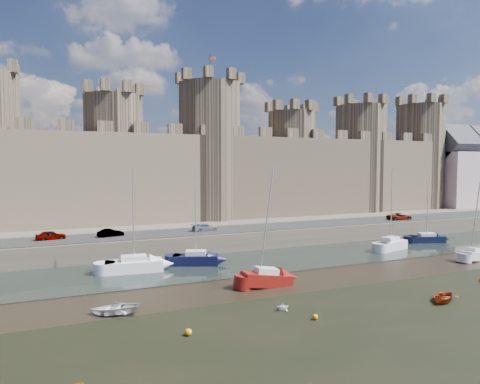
{
  "coord_description": "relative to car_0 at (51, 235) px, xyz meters",
  "views": [
    {
      "loc": [
        -22.5,
        -21.84,
        11.58
      ],
      "look_at": [
        -3.62,
        22.0,
        8.62
      ],
      "focal_mm": 32.0,
      "sensor_mm": 36.0,
      "label": 1
    }
  ],
  "objects": [
    {
      "name": "dinghy_4",
      "position": [
        30.8,
        -30.43,
        -2.76
      ],
      "size": [
        3.88,
        3.62,
        0.65
      ],
      "primitive_type": "imported",
      "rotation": [
        1.57,
        0.0,
        5.29
      ],
      "color": "maroon",
      "rests_on": "ground"
    },
    {
      "name": "buoy_1",
      "position": [
        8.79,
        -28.92,
        -2.84
      ],
      "size": [
        0.49,
        0.49,
        0.49
      ],
      "primitive_type": "sphere",
      "color": "orange",
      "rests_on": "ground"
    },
    {
      "name": "car_1",
      "position": [
        6.95,
        -0.56,
        -0.05
      ],
      "size": [
        3.37,
        1.71,
        1.06
      ],
      "primitive_type": "imported",
      "rotation": [
        0.0,
        0.0,
        1.76
      ],
      "color": "gray",
      "rests_on": "quay"
    },
    {
      "name": "car_2",
      "position": [
        19.58,
        -0.54,
        -0.05
      ],
      "size": [
        3.82,
        1.91,
        1.06
      ],
      "primitive_type": "imported",
      "rotation": [
        0.0,
        0.0,
        1.69
      ],
      "color": "gray",
      "rests_on": "quay"
    },
    {
      "name": "castle",
      "position": [
        22.64,
        13.41,
        8.59
      ],
      "size": [
        108.5,
        11.0,
        29.0
      ],
      "color": "#42382B",
      "rests_on": "quay"
    },
    {
      "name": "sailboat_5",
      "position": [
        47.61,
        -20.29,
        -2.38
      ],
      "size": [
        4.66,
        2.41,
        9.59
      ],
      "rotation": [
        0.0,
        0.0,
        0.16
      ],
      "color": "silver",
      "rests_on": "ground"
    },
    {
      "name": "car_0",
      "position": [
        0.0,
        0.0,
        0.0
      ],
      "size": [
        3.6,
        1.86,
        1.17
      ],
      "primitive_type": "imported",
      "rotation": [
        0.0,
        0.0,
        1.71
      ],
      "color": "gray",
      "rests_on": "quay"
    },
    {
      "name": "quay",
      "position": [
        23.28,
        25.41,
        -1.84
      ],
      "size": [
        160.0,
        60.0,
        2.5
      ],
      "primitive_type": "cube",
      "color": "#4C443A",
      "rests_on": "ground"
    },
    {
      "name": "car_3",
      "position": [
        53.12,
        -2.06,
        -0.0
      ],
      "size": [
        4.4,
        2.44,
        1.16
      ],
      "primitive_type": "imported",
      "rotation": [
        0.0,
        0.0,
        1.45
      ],
      "color": "gray",
      "rests_on": "quay"
    },
    {
      "name": "sailboat_3",
      "position": [
        51.63,
        -9.19,
        -2.37
      ],
      "size": [
        5.47,
        3.55,
        8.94
      ],
      "rotation": [
        0.0,
        0.0,
        -0.34
      ],
      "color": "black",
      "rests_on": "ground"
    },
    {
      "name": "dinghy_3",
      "position": [
        17.22,
        -26.96,
        -2.78
      ],
      "size": [
        1.31,
        1.18,
        0.62
      ],
      "primitive_type": "imported",
      "rotation": [
        1.57,
        0.0,
        1.72
      ],
      "color": "white",
      "rests_on": "ground"
    },
    {
      "name": "sailboat_0",
      "position": [
        8.28,
        -9.95,
        -2.23
      ],
      "size": [
        6.24,
        2.93,
        11.29
      ],
      "rotation": [
        0.0,
        0.0,
        -0.1
      ],
      "color": "white",
      "rests_on": "ground"
    },
    {
      "name": "ground",
      "position": [
        23.28,
        -34.59,
        -3.09
      ],
      "size": [
        160.0,
        160.0,
        0.0
      ],
      "primitive_type": "plane",
      "color": "black",
      "rests_on": "ground"
    },
    {
      "name": "water_channel",
      "position": [
        23.28,
        -10.59,
        -3.05
      ],
      "size": [
        160.0,
        12.0,
        0.08
      ],
      "primitive_type": "cube",
      "color": "black",
      "rests_on": "ground"
    },
    {
      "name": "sailboat_2",
      "position": [
        42.58,
        -11.48,
        -2.22
      ],
      "size": [
        5.51,
        3.27,
        11.14
      ],
      "rotation": [
        0.0,
        0.0,
        0.26
      ],
      "color": "silver",
      "rests_on": "ground"
    },
    {
      "name": "sailboat_4",
      "position": [
        19.11,
        -20.31,
        -2.27
      ],
      "size": [
        4.89,
        2.04,
        11.3
      ],
      "rotation": [
        0.0,
        0.0,
        -0.03
      ],
      "color": "maroon",
      "rests_on": "ground"
    },
    {
      "name": "dinghy_6",
      "position": [
        4.69,
        -22.59,
        -2.69
      ],
      "size": [
        4.58,
        4.02,
        0.79
      ],
      "primitive_type": "imported",
      "rotation": [
        1.57,
        0.0,
        4.3
      ],
      "color": "silver",
      "rests_on": "ground"
    },
    {
      "name": "sailboat_1",
      "position": [
        15.45,
        -9.37,
        -2.27
      ],
      "size": [
        5.58,
        3.86,
        10.43
      ],
      "rotation": [
        0.0,
        0.0,
        -0.39
      ],
      "color": "black",
      "rests_on": "ground"
    },
    {
      "name": "buoy_0",
      "position": [
        18.41,
        -29.8,
        -2.87
      ],
      "size": [
        0.44,
        0.44,
        0.44
      ],
      "primitive_type": "sphere",
      "color": "orange",
      "rests_on": "ground"
    },
    {
      "name": "road",
      "position": [
        23.28,
        -0.59,
        -0.54
      ],
      "size": [
        160.0,
        7.0,
        0.1
      ],
      "primitive_type": "cube",
      "color": "black",
      "rests_on": "quay"
    }
  ]
}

